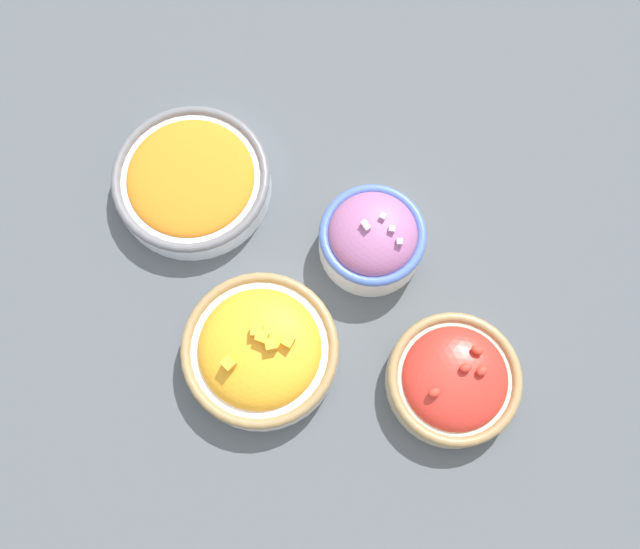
# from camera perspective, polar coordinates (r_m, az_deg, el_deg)

# --- Properties ---
(ground_plane) EXTENTS (3.00, 3.00, 0.00)m
(ground_plane) POSITION_cam_1_polar(r_m,az_deg,el_deg) (0.89, 0.00, -0.54)
(ground_plane) COLOR #4C5156
(bowl_squash) EXTENTS (0.19, 0.19, 0.08)m
(bowl_squash) POSITION_cam_1_polar(r_m,az_deg,el_deg) (0.84, -4.80, -6.03)
(bowl_squash) COLOR silver
(bowl_squash) RESTS_ON ground_plane
(bowl_red_onion) EXTENTS (0.13, 0.13, 0.08)m
(bowl_red_onion) POSITION_cam_1_polar(r_m,az_deg,el_deg) (0.87, 4.19, 2.94)
(bowl_red_onion) COLOR silver
(bowl_red_onion) RESTS_ON ground_plane
(bowl_cherry_tomatoes) EXTENTS (0.16, 0.16, 0.06)m
(bowl_cherry_tomatoes) POSITION_cam_1_polar(r_m,az_deg,el_deg) (0.85, 10.66, -8.23)
(bowl_cherry_tomatoes) COLOR beige
(bowl_cherry_tomatoes) RESTS_ON ground_plane
(bowl_carrots) EXTENTS (0.20, 0.20, 0.05)m
(bowl_carrots) POSITION_cam_1_polar(r_m,az_deg,el_deg) (0.92, -10.23, 7.44)
(bowl_carrots) COLOR silver
(bowl_carrots) RESTS_ON ground_plane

